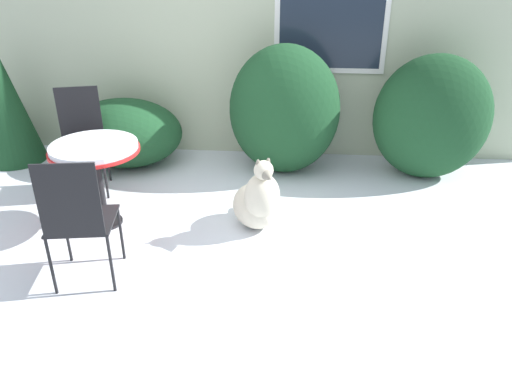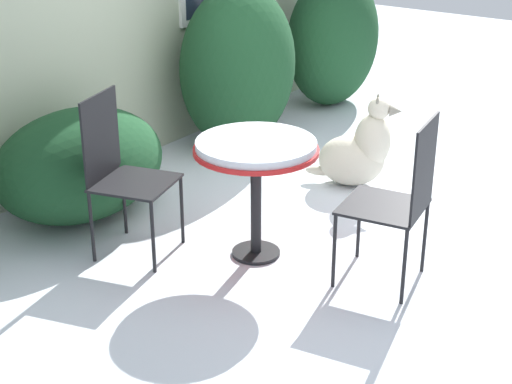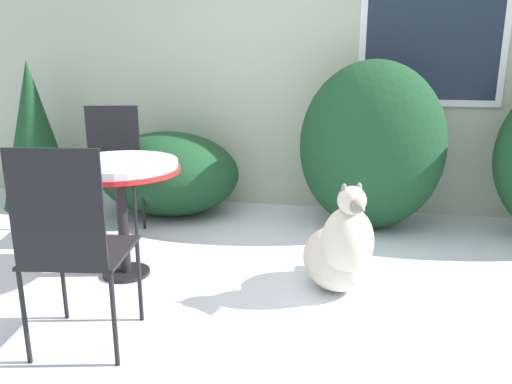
{
  "view_description": "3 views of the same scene",
  "coord_description": "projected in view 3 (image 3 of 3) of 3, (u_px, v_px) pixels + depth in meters",
  "views": [
    {
      "loc": [
        0.93,
        -3.8,
        2.43
      ],
      "look_at": [
        0.6,
        0.32,
        0.35
      ],
      "focal_mm": 35.0,
      "sensor_mm": 36.0,
      "label": 1
    },
    {
      "loc": [
        -4.67,
        -2.51,
        2.51
      ],
      "look_at": [
        -0.86,
        0.23,
        0.46
      ],
      "focal_mm": 55.0,
      "sensor_mm": 36.0,
      "label": 2
    },
    {
      "loc": [
        0.69,
        -2.76,
        1.47
      ],
      "look_at": [
        0.0,
        0.6,
        0.55
      ],
      "focal_mm": 35.0,
      "sensor_mm": 36.0,
      "label": 3
    }
  ],
  "objects": [
    {
      "name": "ground_plane",
      "position": [
        237.0,
        301.0,
        3.13
      ],
      "size": [
        16.0,
        16.0,
        0.0
      ],
      "primitive_type": "plane",
      "color": "silver"
    },
    {
      "name": "house_wall",
      "position": [
        296.0,
        62.0,
        4.82
      ],
      "size": [
        8.0,
        0.1,
        2.86
      ],
      "color": "#B2BC9E",
      "rests_on": "ground_plane"
    },
    {
      "name": "shrub_left",
      "position": [
        168.0,
        173.0,
        4.8
      ],
      "size": [
        1.37,
        1.03,
        0.8
      ],
      "color": "#194223",
      "rests_on": "ground_plane"
    },
    {
      "name": "shrub_middle",
      "position": [
        372.0,
        146.0,
        4.31
      ],
      "size": [
        1.24,
        0.9,
        1.47
      ],
      "color": "#194223",
      "rests_on": "ground_plane"
    },
    {
      "name": "evergreen_bush",
      "position": [
        34.0,
        135.0,
        5.0
      ],
      "size": [
        0.71,
        0.71,
        1.46
      ],
      "color": "#194223",
      "rests_on": "ground_plane"
    },
    {
      "name": "patio_table",
      "position": [
        120.0,
        176.0,
        3.33
      ],
      "size": [
        0.81,
        0.81,
        0.81
      ],
      "color": "black",
      "rests_on": "ground_plane"
    },
    {
      "name": "patio_chair_near_table",
      "position": [
        112.0,
        166.0,
        4.17
      ],
      "size": [
        0.6,
        0.6,
        1.09
      ],
      "rotation": [
        0.0,
        0.0,
        0.28
      ],
      "color": "black",
      "rests_on": "ground_plane"
    },
    {
      "name": "patio_chair_far_side",
      "position": [
        73.0,
        242.0,
        2.45
      ],
      "size": [
        0.55,
        0.55,
        1.09
      ],
      "rotation": [
        0.0,
        0.0,
        3.3
      ],
      "color": "black",
      "rests_on": "ground_plane"
    },
    {
      "name": "dog",
      "position": [
        340.0,
        251.0,
        3.19
      ],
      "size": [
        0.61,
        0.72,
        0.76
      ],
      "rotation": [
        0.0,
        0.0,
        0.43
      ],
      "color": "beige",
      "rests_on": "ground_plane"
    }
  ]
}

